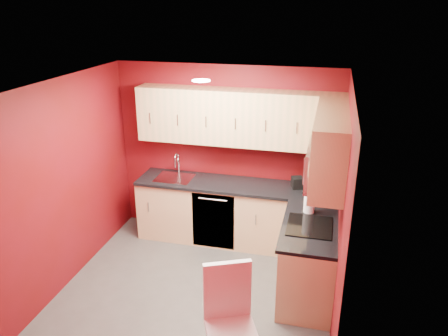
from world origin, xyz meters
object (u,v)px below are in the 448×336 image
at_px(microwave, 325,166).
at_px(sink, 175,175).
at_px(coffee_maker, 310,182).
at_px(paper_towel, 309,201).
at_px(napkin_holder, 297,183).
at_px(dining_chair, 231,327).

xyz_separation_m(microwave, sink, (-2.09, 1.00, -0.72)).
distance_m(sink, coffee_maker, 1.92).
bearing_deg(paper_towel, sink, 161.36).
distance_m(napkin_holder, dining_chair, 2.52).
relative_size(coffee_maker, napkin_holder, 1.73).
xyz_separation_m(coffee_maker, dining_chair, (-0.51, -2.37, -0.49)).
distance_m(microwave, dining_chair, 1.91).
bearing_deg(dining_chair, microwave, 39.26).
bearing_deg(coffee_maker, microwave, -76.07).
bearing_deg(paper_towel, napkin_holder, 105.99).
distance_m(microwave, napkin_holder, 1.30).
relative_size(napkin_holder, dining_chair, 0.14).
bearing_deg(coffee_maker, dining_chair, -98.78).
relative_size(microwave, sink, 1.46).
height_order(sink, dining_chair, sink).
height_order(paper_towel, dining_chair, paper_towel).
bearing_deg(dining_chair, sink, 95.86).
height_order(microwave, sink, microwave).
height_order(coffee_maker, paper_towel, paper_towel).
xyz_separation_m(microwave, napkin_holder, (-0.35, 1.06, -0.67)).
xyz_separation_m(microwave, coffee_maker, (-0.18, 0.97, -0.62)).
distance_m(sink, paper_towel, 2.06).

